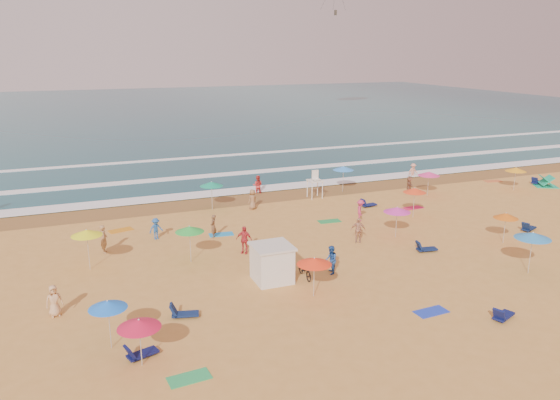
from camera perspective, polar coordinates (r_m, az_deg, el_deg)
name	(u,v)px	position (r m, az deg, el deg)	size (l,w,h in m)	color
ground	(300,245)	(36.61, 2.15, -4.75)	(220.00, 220.00, 0.00)	gold
ocean	(137,113)	(116.94, -14.73, 8.83)	(220.00, 140.00, 0.18)	#0C4756
wet_sand	(243,199)	(47.77, -3.85, 0.12)	(220.00, 220.00, 0.00)	olive
surf_foam	(217,177)	(55.97, -6.61, 2.45)	(200.00, 18.70, 0.05)	white
cabana	(272,264)	(30.89, -0.84, -6.71)	(2.00, 2.00, 2.00)	silver
cabana_roof	(272,246)	(30.50, -0.85, -4.86)	(2.20, 2.20, 0.12)	silver
bicycle	(305,270)	(31.50, 2.62, -7.28)	(0.64, 1.84, 0.97)	black
lifeguard_stand	(315,186)	(47.91, 3.67, 1.46)	(1.20, 1.20, 2.10)	white
beach_umbrellas	(349,210)	(37.34, 7.20, -1.03)	(57.52, 24.16, 0.76)	green
loungers	(372,261)	(33.96, 9.59, -6.33)	(52.58, 21.47, 0.34)	#0F214D
towels	(336,249)	(36.04, 5.84, -5.13)	(47.07, 23.25, 0.03)	#B43A16
beachgoers	(271,214)	(40.76, -0.91, -1.45)	(39.94, 22.12, 2.12)	#A1774A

